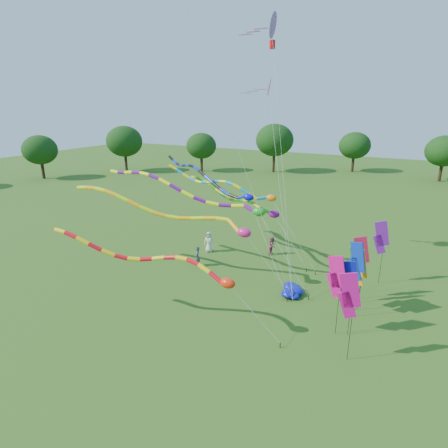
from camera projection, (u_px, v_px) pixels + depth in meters
The scene contains 22 objects.
ground at pixel (230, 325), 21.97m from camera, with size 160.00×160.00×0.00m, color #2A5A18.
tree_ring at pixel (297, 277), 15.98m from camera, with size 118.67×116.19×9.60m.
tube_kite_red at pixel (162, 262), 20.90m from camera, with size 13.05×2.70×5.99m.
tube_kite_orange at pixel (177, 213), 26.67m from camera, with size 16.41×2.39×7.10m.
tube_kite_purple at pixel (194, 193), 26.81m from camera, with size 16.73×1.11×8.18m.
tube_kite_blue at pixel (210, 179), 28.69m from camera, with size 13.69×6.75×8.41m.
tube_kite_cyan at pixel (230, 187), 29.64m from camera, with size 13.08×1.21×7.87m.
tube_kite_green at pixel (243, 201), 31.67m from camera, with size 12.08×3.16×6.46m.
delta_kite_high_a at pixel (271, 26), 22.94m from camera, with size 5.56×3.83×17.86m.
delta_kite_high_c at pixel (268, 87), 27.64m from camera, with size 7.03×7.35×15.52m.
banner_pole_magenta_a at pixel (336, 277), 20.20m from camera, with size 1.16×0.17×4.76m.
banner_pole_blue_b at pixel (357, 262), 21.98m from camera, with size 1.09×0.56×4.82m.
banner_pole_violet at pixel (381, 238), 26.10m from camera, with size 1.13×0.45×4.75m.
banner_pole_blue_a at pixel (349, 282), 20.23m from camera, with size 1.16×0.12×4.48m.
banner_pole_green at pixel (357, 263), 23.66m from camera, with size 1.09×0.55×4.04m.
banner_pole_orange at pixel (358, 267), 22.91m from camera, with size 1.12×0.45×4.12m.
banner_pole_magenta_b at pixel (349, 296), 18.00m from camera, with size 1.15×0.32×4.87m.
banner_pole_red at pixel (361, 254), 24.05m from camera, with size 1.13×0.43×4.44m.
blue_nylon_heap at pixel (289, 291), 25.48m from camera, with size 1.96×1.84×0.59m.
person_a at pixel (209, 242), 32.56m from camera, with size 0.91×0.59×1.86m, color silver.
person_b at pixel (197, 257), 29.71m from camera, with size 0.59×0.39×1.62m, color #3D4856.
person_c at pixel (272, 246), 31.99m from camera, with size 0.78×0.61×1.61m, color #91344D.
Camera 1 is at (8.56, -17.03, 12.45)m, focal length 30.00 mm.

